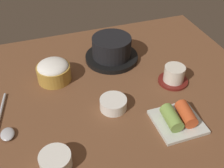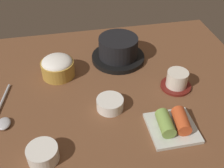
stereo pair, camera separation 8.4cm
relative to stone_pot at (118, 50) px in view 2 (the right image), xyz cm
name	(u,v)px [view 2 (the right image)]	position (x,y,z in cm)	size (l,w,h in cm)	color
dining_table	(105,91)	(-7.61, -14.80, -5.03)	(100.00, 76.00, 2.00)	brown
stone_pot	(118,50)	(0.00, 0.00, 0.00)	(18.71, 18.71, 8.66)	black
rice_bowl	(58,66)	(-21.32, -5.11, -0.46)	(10.77, 10.77, 7.06)	#B78C38
tea_cup_with_saucer	(177,80)	(14.53, -18.66, -1.34)	(9.56, 9.56, 5.83)	maroon
banchan_cup_center	(109,104)	(-7.79, -23.80, -2.24)	(7.79, 7.79, 3.34)	white
kimchi_plate	(173,124)	(7.05, -35.00, -2.19)	(12.53, 12.53, 4.71)	silver
side_bowl_near	(43,154)	(-26.60, -37.75, -1.99)	(7.57, 7.57, 3.84)	white
spoon	(3,116)	(-37.57, -21.83, -3.42)	(5.54, 19.23, 1.35)	#B7B7BC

